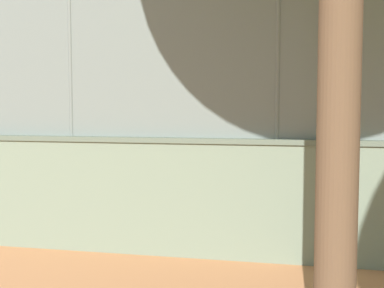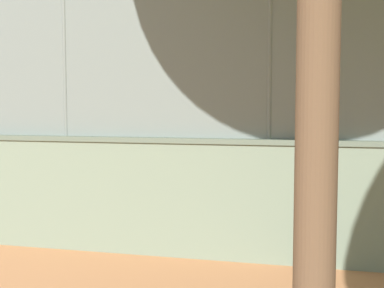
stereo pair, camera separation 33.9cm
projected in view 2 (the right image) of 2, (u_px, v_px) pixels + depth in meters
name	position (u px, v px, depth m)	size (l,w,h in m)	color
ground_plane	(315.00, 169.00, 19.13)	(260.00, 260.00, 0.00)	#B27247
perimeter_wall	(163.00, 195.00, 8.24)	(23.86, 0.54, 1.87)	slate
fence_panel_on_wall	(162.00, 65.00, 8.08)	(23.45, 0.20, 2.26)	slate
player_baseline_waiting	(256.00, 144.00, 18.16)	(1.28, 0.78, 1.67)	#B2B2B2
player_crossing_court	(125.00, 167.00, 11.71)	(0.78, 0.77, 1.66)	black
sports_ball	(234.00, 138.00, 17.31)	(0.14, 0.14, 0.14)	white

